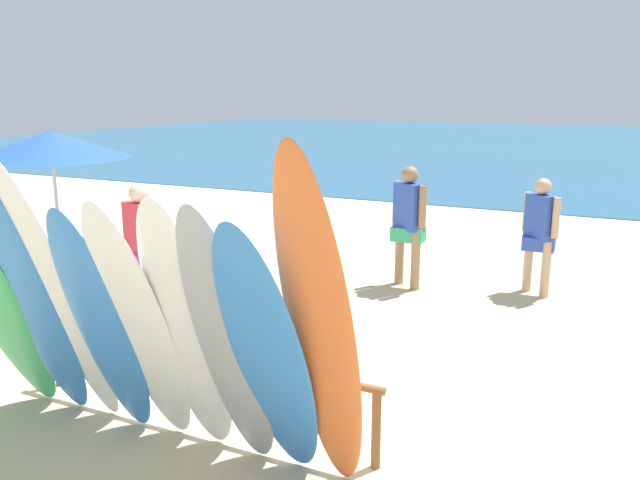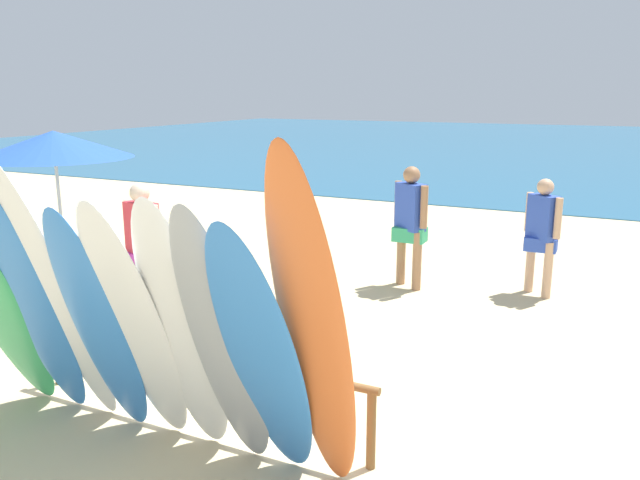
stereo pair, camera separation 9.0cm
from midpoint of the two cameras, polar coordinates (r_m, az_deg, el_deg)
ground at (r=18.39m, az=15.39°, el=4.34°), size 60.00×60.00×0.00m
ocean_water at (r=35.08m, az=20.28°, el=8.08°), size 60.00×40.00×0.02m
surfboard_rack at (r=5.43m, az=-11.61°, el=-10.84°), size 3.30×0.07×0.66m
surfboard_blue_1 at (r=5.45m, az=-25.20°, el=-4.70°), size 0.60×0.99×2.31m
surfboard_white_2 at (r=5.24m, az=-22.99°, el=-4.82°), size 0.55×0.99×2.37m
surfboard_blue_3 at (r=5.06m, az=-19.45°, el=-7.47°), size 0.54×0.83×1.98m
surfboard_white_4 at (r=4.84m, az=-16.35°, el=-7.76°), size 0.55×0.86×2.05m
surfboard_white_5 at (r=4.62m, az=-12.34°, el=-8.25°), size 0.58×0.82×2.09m
surfboard_grey_6 at (r=4.38m, az=-8.79°, el=-9.39°), size 0.53×0.83×2.08m
surfboard_blue_7 at (r=4.21m, az=-5.23°, el=-10.68°), size 0.60×0.92×2.02m
surfboard_orange_8 at (r=3.96m, az=-0.55°, el=-8.50°), size 0.48×0.87×2.49m
beachgoer_strolling at (r=7.77m, az=-16.05°, el=-0.26°), size 0.62×0.32×1.68m
beachgoer_by_water at (r=8.88m, az=7.70°, el=1.95°), size 0.57×0.41×1.71m
beachgoer_near_rack at (r=8.97m, az=18.91°, el=1.00°), size 0.50×0.41×1.59m
beach_chair_red at (r=8.56m, az=-21.50°, el=-3.15°), size 0.55×0.72×0.82m
beach_chair_blue at (r=9.59m, az=-15.06°, el=-0.98°), size 0.56×0.75×0.81m
beach_umbrella at (r=9.25m, az=-23.31°, el=7.88°), size 2.07×2.07×2.20m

